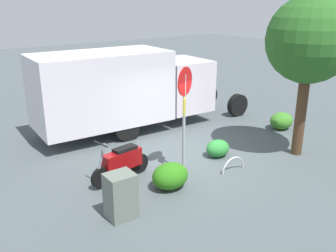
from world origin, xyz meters
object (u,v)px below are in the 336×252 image
utility_cabinet (121,196)px  bike_rack_hoop (233,171)px  street_tree (310,41)px  motorcycle (122,161)px  box_truck_near (127,87)px  stop_sign (185,104)px

utility_cabinet → bike_rack_hoop: 3.67m
utility_cabinet → street_tree: bearing=177.4°
motorcycle → street_tree: bearing=154.3°
motorcycle → street_tree: size_ratio=0.39×
motorcycle → utility_cabinet: 1.79m
box_truck_near → utility_cabinet: bearing=-119.2°
motorcycle → bike_rack_hoop: 3.10m
utility_cabinet → bike_rack_hoop: bearing=-178.8°
box_truck_near → bike_rack_hoop: (-0.45, 4.74, -1.60)m
street_tree → utility_cabinet: 6.76m
box_truck_near → motorcycle: (2.25, 3.29, -1.08)m
box_truck_near → motorcycle: bearing=-119.9°
box_truck_near → street_tree: street_tree is taller
stop_sign → motorcycle: bearing=-18.5°
box_truck_near → stop_sign: 3.90m
stop_sign → utility_cabinet: (2.59, 0.97, -1.41)m
box_truck_near → motorcycle: box_truck_near is taller
box_truck_near → street_tree: (-2.91, 5.09, 1.82)m
utility_cabinet → box_truck_near: bearing=-123.5°
motorcycle → street_tree: (-5.15, 1.80, 2.90)m
motorcycle → stop_sign: size_ratio=0.62×
bike_rack_hoop → box_truck_near: bearing=-84.6°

